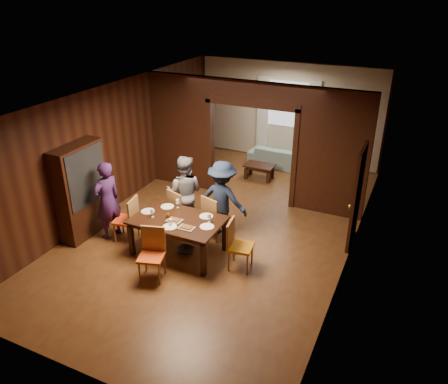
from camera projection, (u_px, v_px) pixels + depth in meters
The scene contains 32 objects.
floor at pixel (223, 226), 9.71m from camera, with size 9.00×9.00×0.00m, color #562E18.
ceiling at pixel (223, 96), 8.45m from camera, with size 5.50×9.00×0.02m, color silver.
room_walls at pixel (256, 136), 10.60m from camera, with size 5.52×9.01×2.90m.
person_purple at pixel (107, 200), 8.97m from camera, with size 0.61×0.40×1.68m, color #381B51.
person_grey at pixel (184, 193), 9.30m from camera, with size 0.81×0.63×1.67m, color slate.
person_navy at pixel (222, 199), 9.06m from camera, with size 1.07×0.62×1.66m, color #18243E.
sofa at pixel (284, 157), 12.67m from camera, with size 2.02×0.79×0.59m, color #84ACAD.
serving_bowl at pixel (184, 217), 8.41m from camera, with size 0.34×0.34×0.08m, color black.
dining_table at pixel (178, 236), 8.60m from camera, with size 1.75×1.09×0.76m, color black.
coffee_table at pixel (259, 171), 11.96m from camera, with size 0.80×0.50×0.40m, color black.
chair_left at pixel (125, 219), 9.00m from camera, with size 0.44×0.44×0.97m, color #F24216, non-canonical shape.
chair_right at pixel (241, 245), 8.10m from camera, with size 0.44×0.44×0.97m, color orange, non-canonical shape.
chair_far_l at pixel (182, 210), 9.36m from camera, with size 0.44×0.44×0.97m, color #EF3B16, non-canonical shape.
chair_far_r at pixel (216, 216), 9.10m from camera, with size 0.44×0.44×0.97m, color red, non-canonical shape.
chair_near at pixel (151, 255), 7.80m from camera, with size 0.44×0.44×0.97m, color #E84C15, non-canonical shape.
hutch at pixel (82, 191), 9.02m from camera, with size 0.40×1.20×2.00m, color black.
door_right at pixel (357, 197), 8.64m from camera, with size 0.06×0.90×2.10m, color black.
window_far at pixel (288, 104), 12.59m from camera, with size 1.20×0.03×1.30m, color silver.
curtain_left at pixel (263, 117), 13.04m from camera, with size 0.35×0.06×2.40m, color white.
curtain_right at pixel (312, 123), 12.47m from camera, with size 0.35×0.06×2.40m, color white.
plate_left at pixel (148, 211), 8.71m from camera, with size 0.27×0.27×0.01m, color silver.
plate_far_l at pixel (167, 207), 8.89m from camera, with size 0.27×0.27×0.01m, color silver.
plate_far_r at pixel (206, 216), 8.52m from camera, with size 0.27×0.27×0.01m, color silver.
plate_right at pixel (207, 227), 8.16m from camera, with size 0.27×0.27×0.01m, color white.
plate_near at pixel (170, 227), 8.16m from camera, with size 0.27×0.27×0.01m, color white.
platter_a at pixel (174, 220), 8.37m from camera, with size 0.30×0.20×0.04m, color gray.
platter_b at pixel (186, 227), 8.11m from camera, with size 0.30×0.20×0.04m, color gray.
wineglass_left at pixel (152, 213), 8.47m from camera, with size 0.08×0.08×0.18m, color silver, non-canonical shape.
wineglass_far at pixel (178, 204), 8.82m from camera, with size 0.08×0.08×0.18m, color silver, non-canonical shape.
wineglass_right at pixel (209, 218), 8.28m from camera, with size 0.08×0.08×0.18m, color silver, non-canonical shape.
tumbler at pixel (171, 222), 8.18m from camera, with size 0.07×0.07×0.14m, color silver.
condiment_jar at pixel (168, 216), 8.43m from camera, with size 0.08×0.08×0.11m, color #462810, non-canonical shape.
Camera 1 is at (3.58, -7.62, 4.91)m, focal length 35.00 mm.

